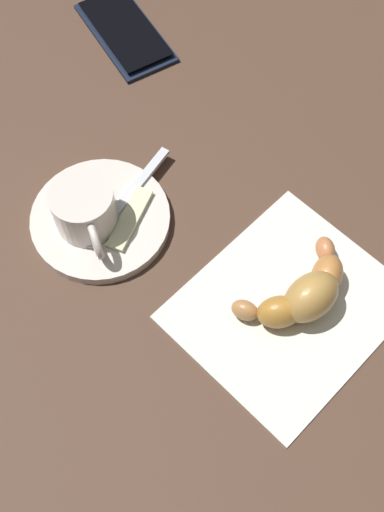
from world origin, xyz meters
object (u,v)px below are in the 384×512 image
(espresso_cup, at_px, (85,210))
(napkin, at_px, (289,304))
(teaspoon, at_px, (114,213))
(saucer, at_px, (101,219))
(croissant, at_px, (305,294))
(cell_phone, at_px, (125,31))
(sugar_packet, at_px, (130,219))

(espresso_cup, relative_size, napkin, 0.40)
(espresso_cup, relative_size, teaspoon, 0.57)
(teaspoon, bearing_deg, espresso_cup, -124.51)
(saucer, relative_size, teaspoon, 1.01)
(espresso_cup, bearing_deg, croissant, 11.92)
(espresso_cup, distance_m, croissant, 0.22)
(espresso_cup, height_order, cell_phone, espresso_cup)
(napkin, xyz_separation_m, croissant, (0.01, 0.01, 0.02))
(napkin, height_order, croissant, croissant)
(cell_phone, bearing_deg, napkin, -30.36)
(espresso_cup, xyz_separation_m, teaspoon, (0.02, 0.02, -0.02))
(saucer, distance_m, espresso_cup, 0.03)
(espresso_cup, xyz_separation_m, cell_phone, (-0.13, 0.23, -0.03))
(espresso_cup, bearing_deg, teaspoon, 55.49)
(croissant, xyz_separation_m, cell_phone, (-0.34, 0.19, -0.02))
(espresso_cup, relative_size, sugar_packet, 1.08)
(teaspoon, xyz_separation_m, croissant, (0.20, 0.02, 0.01))
(teaspoon, xyz_separation_m, cell_phone, (-0.14, 0.21, -0.01))
(espresso_cup, relative_size, croissant, 0.64)
(teaspoon, height_order, sugar_packet, teaspoon)
(teaspoon, bearing_deg, cell_phone, 124.21)
(cell_phone, bearing_deg, teaspoon, -55.79)
(espresso_cup, xyz_separation_m, napkin, (0.20, 0.04, -0.03))
(saucer, distance_m, sugar_packet, 0.03)
(saucer, height_order, sugar_packet, sugar_packet)
(espresso_cup, distance_m, sugar_packet, 0.05)
(teaspoon, distance_m, cell_phone, 0.25)
(teaspoon, bearing_deg, sugar_packet, 9.85)
(saucer, xyz_separation_m, sugar_packet, (0.03, 0.01, 0.01))
(napkin, bearing_deg, sugar_packet, -175.68)
(teaspoon, height_order, croissant, croissant)
(espresso_cup, height_order, croissant, espresso_cup)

